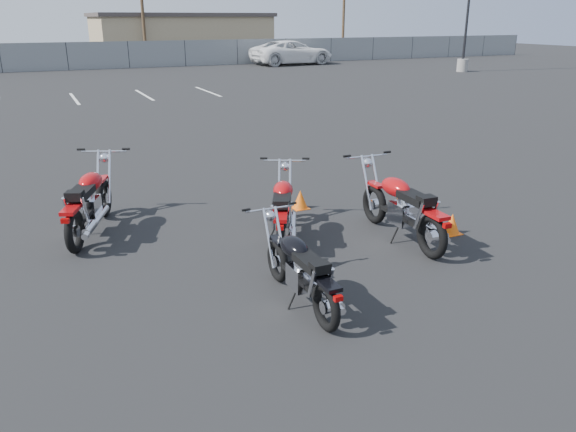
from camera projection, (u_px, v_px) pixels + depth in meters
name	position (u px, v px, depth m)	size (l,w,h in m)	color
ground	(293.00, 277.00, 7.60)	(120.00, 120.00, 0.00)	black
motorcycle_front_red	(90.00, 202.00, 8.97)	(1.36, 2.32, 1.16)	black
motorcycle_second_black	(301.00, 270.00, 6.75)	(0.77, 2.00, 0.98)	black
motorcycle_third_red	(283.00, 209.00, 8.77)	(1.37, 2.10, 1.07)	black
motorcycle_rear_red	(403.00, 208.00, 8.72)	(0.91, 2.36, 1.15)	black
training_cone_near	(300.00, 199.00, 10.28)	(0.29, 0.29, 0.34)	#FF640D
training_cone_far	(452.00, 224.00, 9.07)	(0.28, 0.28, 0.34)	#FF640D
light_pole_east	(466.00, 29.00, 35.69)	(0.80, 0.70, 10.17)	gray
chainlink_fence	(67.00, 56.00, 37.22)	(80.06, 0.06, 1.80)	slate
tan_building_east	(180.00, 36.00, 48.57)	(14.40, 9.40, 3.70)	#9D8965
utility_pole_d	(344.00, 1.00, 49.77)	(1.80, 0.24, 9.00)	#412F1E
parking_line_stripes	(37.00, 101.00, 23.71)	(15.12, 4.00, 0.01)	silver
white_van	(292.00, 45.00, 41.65)	(7.23, 2.89, 2.75)	white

